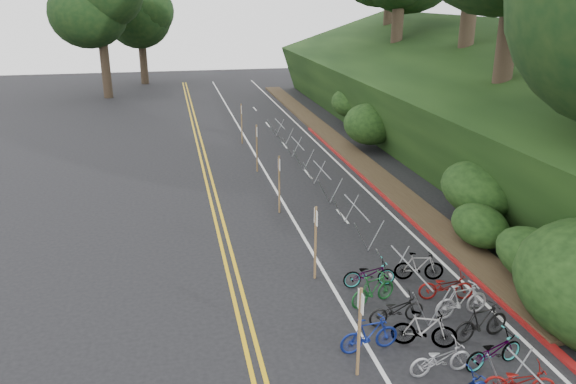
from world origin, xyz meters
TOP-DOWN VIEW (x-y plane):
  - ground at (0.00, 0.00)m, footprint 120.00×120.00m
  - road_markings at (0.63, 10.10)m, footprint 7.47×80.00m
  - red_curb at (5.70, 12.00)m, footprint 0.25×28.00m
  - embankment at (12.96, 19.04)m, footprint 14.30×48.14m
  - bike_racks_rest at (3.00, 13.00)m, footprint 1.14×23.00m
  - signpost_near at (0.37, -0.00)m, footprint 0.08×0.40m
  - signposts_rest at (0.60, 14.00)m, footprint 0.08×18.40m
  - bike_front at (0.97, 0.87)m, footprint 0.62×1.66m
  - bike_valet at (3.08, 0.67)m, footprint 3.20×8.87m

SIDE VIEW (x-z plane):
  - ground at x=0.00m, z-range 0.00..0.00m
  - road_markings at x=0.63m, z-range 0.00..0.01m
  - red_curb at x=5.70m, z-range 0.00..0.10m
  - bike_valet at x=3.08m, z-range -0.06..0.99m
  - bike_front at x=0.97m, z-range 0.00..0.98m
  - bike_racks_rest at x=3.00m, z-range 0.27..1.44m
  - signpost_near at x=0.37m, z-range 0.17..2.55m
  - signposts_rest at x=0.60m, z-range 0.18..2.68m
  - embankment at x=12.96m, z-range -1.99..7.12m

